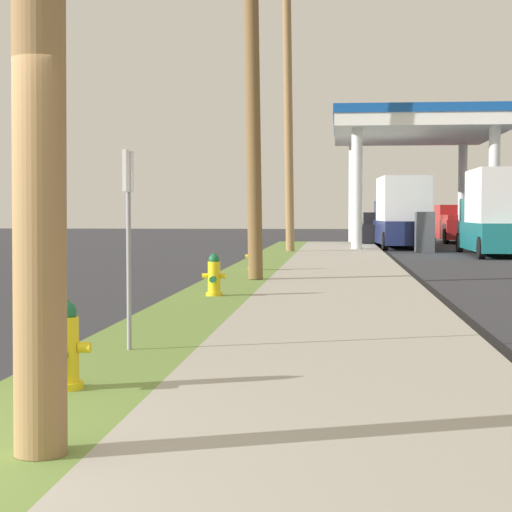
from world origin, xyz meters
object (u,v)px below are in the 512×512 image
fire_hydrant_nearest (65,350)px  street_sign_post (128,207)px  fire_hydrant_second (214,277)px  truck_navy_on_apron (401,214)px  car_black_by_near_pump (380,230)px  truck_red_at_far_bay (457,225)px  truck_teal_at_forecourt (497,215)px  utility_pole_background (288,113)px  utility_pole_midground (253,82)px  fire_hydrant_third (254,257)px

fire_hydrant_nearest → street_sign_post: (0.03, 2.15, 1.19)m
fire_hydrant_nearest → fire_hydrant_second: (0.08, 8.36, 0.00)m
street_sign_post → truck_navy_on_apron: (4.99, 30.67, -0.15)m
car_black_by_near_pump → truck_red_at_far_bay: size_ratio=0.82×
street_sign_post → truck_red_at_far_bay: (8.42, 38.24, -0.72)m
truck_teal_at_forecourt → fire_hydrant_nearest: bearing=-107.1°
fire_hydrant_second → street_sign_post: (-0.05, -6.21, 1.19)m
utility_pole_background → fire_hydrant_nearest: bearing=-90.8°
street_sign_post → truck_red_at_far_bay: 39.16m
fire_hydrant_second → car_black_by_near_pump: (4.18, 28.33, 0.28)m
car_black_by_near_pump → truck_red_at_far_bay: (4.19, 3.69, 0.19)m
utility_pole_midground → fire_hydrant_second: bearing=-94.2°
car_black_by_near_pump → truck_teal_at_forecourt: size_ratio=0.70×
utility_pole_background → truck_teal_at_forecourt: size_ratio=1.58×
street_sign_post → truck_red_at_far_bay: size_ratio=0.39×
truck_navy_on_apron → truck_red_at_far_bay: 8.33m
fire_hydrant_second → utility_pole_background: (0.31, 17.90, 4.83)m
utility_pole_background → street_sign_post: utility_pole_background is taller
street_sign_post → truck_teal_at_forecourt: truck_teal_at_forecourt is taller
utility_pole_midground → truck_red_at_far_bay: 29.34m
car_black_by_near_pump → fire_hydrant_third: bearing=-101.0°
utility_pole_background → truck_teal_at_forecourt: 8.50m
fire_hydrant_third → utility_pole_midground: size_ratio=0.09×
utility_pole_midground → fire_hydrant_nearest: bearing=-91.7°
fire_hydrant_nearest → street_sign_post: 2.45m
truck_red_at_far_bay → utility_pole_background: bearing=-119.7°
utility_pole_background → truck_navy_on_apron: utility_pole_background is taller
fire_hydrant_third → truck_navy_on_apron: bearing=74.2°
truck_teal_at_forecourt → street_sign_post: bearing=-108.4°
car_black_by_near_pump → truck_teal_at_forecourt: 11.34m
utility_pole_midground → truck_teal_at_forecourt: bearing=60.8°
fire_hydrant_third → truck_red_at_far_bay: size_ratio=0.14×
fire_hydrant_second → utility_pole_background: bearing=89.0°
utility_pole_background → street_sign_post: (-0.36, -24.11, -3.64)m
car_black_by_near_pump → street_sign_post: bearing=-97.0°
fire_hydrant_second → fire_hydrant_third: size_ratio=1.00×
fire_hydrant_nearest → truck_red_at_far_bay: size_ratio=0.14×
utility_pole_background → truck_teal_at_forecourt: (7.60, -0.24, -3.78)m
fire_hydrant_nearest → fire_hydrant_second: size_ratio=1.00×
truck_teal_at_forecourt → fire_hydrant_second: bearing=-114.1°
fire_hydrant_third → truck_red_at_far_bay: 26.32m
street_sign_post → truck_navy_on_apron: bearing=80.8°
fire_hydrant_second → utility_pole_midground: 5.67m
utility_pole_midground → truck_teal_at_forecourt: 15.88m
utility_pole_background → truck_red_at_far_bay: bearing=60.3°
street_sign_post → truck_navy_on_apron: 31.07m
utility_pole_midground → truck_navy_on_apron: bearing=77.2°
street_sign_post → truck_red_at_far_bay: street_sign_post is taller
fire_hydrant_nearest → truck_navy_on_apron: truck_navy_on_apron is taller
car_black_by_near_pump → truck_navy_on_apron: size_ratio=0.70×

